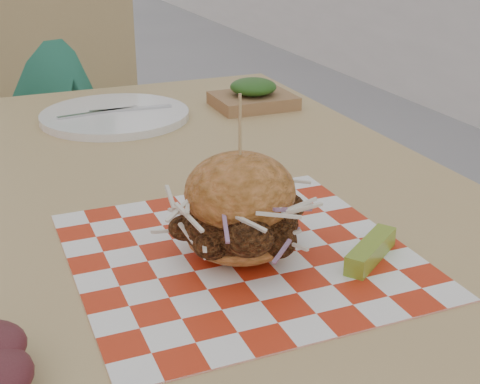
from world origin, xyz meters
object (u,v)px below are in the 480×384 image
at_px(patio_table, 176,240).
at_px(patio_chair, 68,134).
at_px(sandwich, 240,212).
at_px(diner, 36,27).

relative_size(patio_table, patio_chair, 1.26).
height_order(patio_chair, sandwich, patio_chair).
distance_m(diner, patio_table, 1.14).
bearing_deg(sandwich, patio_chair, 91.21).
bearing_deg(diner, sandwich, 72.21).
xyz_separation_m(patio_table, sandwich, (0.01, -0.21, 0.13)).
relative_size(diner, sandwich, 8.94).
bearing_deg(sandwich, diner, 92.32).
distance_m(diner, sandwich, 1.35).
distance_m(patio_table, patio_chair, 0.94).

